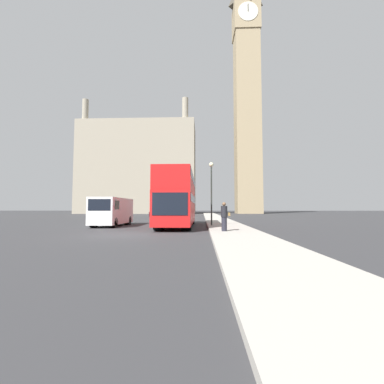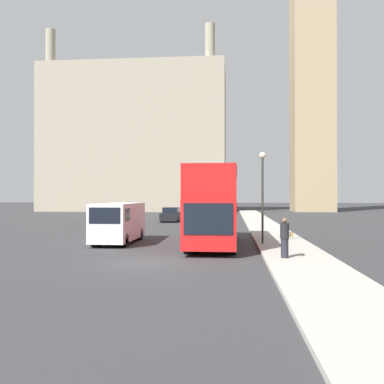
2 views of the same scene
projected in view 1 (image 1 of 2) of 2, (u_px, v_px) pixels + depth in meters
The scene contains 9 objects.
ground_plane at pixel (122, 235), 14.61m from camera, with size 300.00×300.00×0.00m, color #333335.
sidewalk_strip at pixel (237, 234), 14.36m from camera, with size 3.03×120.00×0.15m.
clock_tower at pixel (247, 83), 75.75m from camera, with size 7.55×7.72×75.04m.
building_block_distant at pixel (139, 169), 76.61m from camera, with size 33.22×13.95×32.20m.
red_double_decker_bus at pixel (178, 197), 20.98m from camera, with size 2.56×10.28×4.28m.
white_van at pixel (112, 211), 21.70m from camera, with size 2.02×5.72×2.36m.
pedestrian at pixel (224, 217), 15.20m from camera, with size 0.54×0.38×1.71m.
street_lamp at pixel (211, 183), 20.75m from camera, with size 0.36×0.36×5.08m.
parked_sedan at pixel (157, 213), 42.81m from camera, with size 1.80×4.78×1.54m.
Camera 1 is at (4.54, -14.57, 1.49)m, focal length 24.00 mm.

